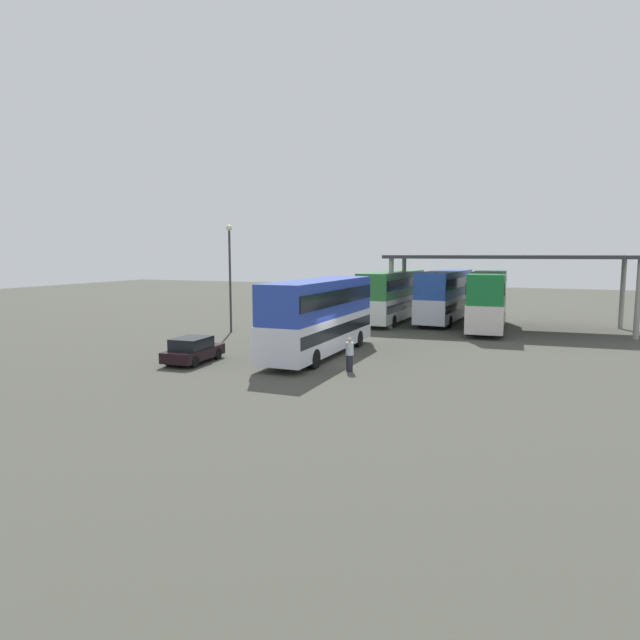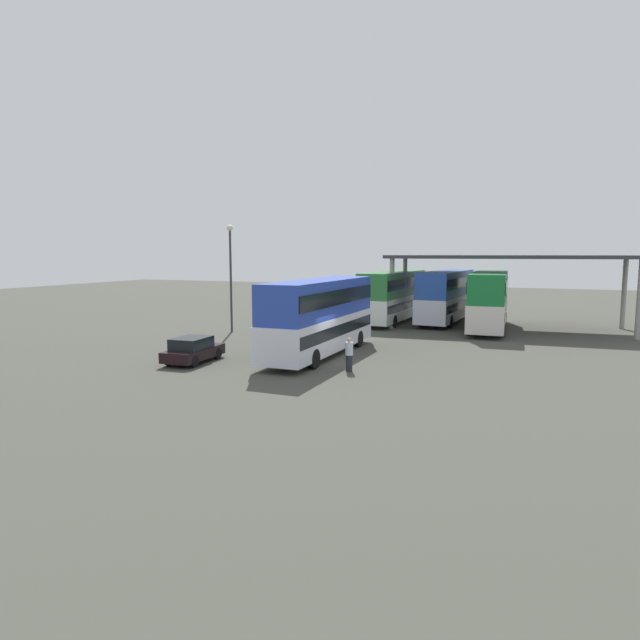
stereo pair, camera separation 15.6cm
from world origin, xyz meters
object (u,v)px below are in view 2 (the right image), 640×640
lamppost_tall (231,265)px  double_decker_mid_row (446,294)px  double_decker_main (320,314)px  double_decker_near_canopy (394,294)px  pedestrian_waiting (349,355)px  double_decker_far_right (489,298)px  parked_hatchback (193,350)px

lamppost_tall → double_decker_mid_row: bearing=40.3°
double_decker_main → double_decker_near_canopy: (-0.00, 16.21, -0.03)m
double_decker_near_canopy → double_decker_mid_row: 4.29m
double_decker_main → pedestrian_waiting: bearing=-138.9°
double_decker_main → double_decker_far_right: size_ratio=1.00×
parked_hatchback → pedestrian_waiting: pedestrian_waiting is taller
double_decker_near_canopy → double_decker_main: bearing=-177.3°
double_decker_near_canopy → double_decker_mid_row: bearing=-70.5°
double_decker_main → double_decker_mid_row: double_decker_mid_row is taller
double_decker_near_canopy → lamppost_tall: 14.10m
double_decker_main → double_decker_near_canopy: double_decker_main is taller
parked_hatchback → double_decker_far_right: size_ratio=0.34×
double_decker_main → lamppost_tall: bearing=57.9°
parked_hatchback → double_decker_far_right: 22.99m
double_decker_mid_row → double_decker_main: bearing=170.7°
double_decker_near_canopy → lamppost_tall: bearing=140.1°
parked_hatchback → lamppost_tall: 11.93m
double_decker_near_canopy → double_decker_far_right: size_ratio=1.03×
double_decker_mid_row → pedestrian_waiting: bearing=-179.4°
double_decker_near_canopy → pedestrian_waiting: 19.87m
parked_hatchback → double_decker_mid_row: (9.52, 21.87, 1.66)m
parked_hatchback → pedestrian_waiting: (8.32, 1.03, 0.15)m
double_decker_mid_row → lamppost_tall: (-13.50, -11.43, 2.54)m
double_decker_near_canopy → double_decker_mid_row: double_decker_mid_row is taller
double_decker_main → double_decker_near_canopy: size_ratio=0.98×
parked_hatchback → double_decker_main: bearing=-53.7°
parked_hatchback → double_decker_near_canopy: 21.39m
pedestrian_waiting → parked_hatchback: bearing=166.9°
parked_hatchback → pedestrian_waiting: 8.38m
double_decker_mid_row → lamppost_tall: 17.87m
double_decker_far_right → double_decker_near_canopy: bearing=73.9°
double_decker_far_right → lamppost_tall: size_ratio=1.44×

